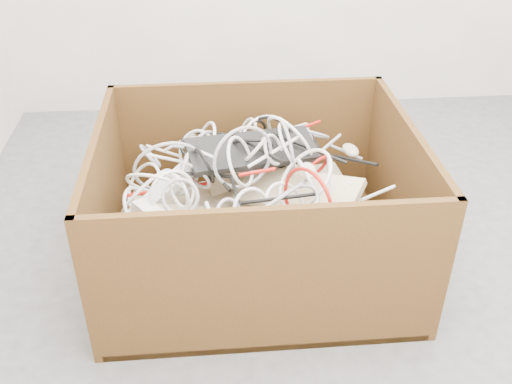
{
  "coord_description": "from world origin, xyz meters",
  "views": [
    {
      "loc": [
        -0.43,
        -1.66,
        1.44
      ],
      "look_at": [
        -0.28,
        0.09,
        0.3
      ],
      "focal_mm": 41.06,
      "sensor_mm": 36.0,
      "label": 1
    }
  ],
  "objects": [
    {
      "name": "power_strip_left",
      "position": [
        -0.6,
        0.03,
        0.37
      ],
      "size": [
        0.24,
        0.25,
        0.12
      ],
      "primitive_type": "cube",
      "rotation": [
        0.14,
        -0.26,
        0.81
      ],
      "color": "silver",
      "rests_on": "keyboard_pile"
    },
    {
      "name": "cable_tangle",
      "position": [
        -0.35,
        0.09,
        0.4
      ],
      "size": [
        0.96,
        0.78,
        0.4
      ],
      "color": "#96969B",
      "rests_on": "keyboard_pile"
    },
    {
      "name": "cardboard_box",
      "position": [
        -0.3,
        0.07,
        0.15
      ],
      "size": [
        1.09,
        0.91,
        0.55
      ],
      "color": "#3C200F",
      "rests_on": "ground"
    },
    {
      "name": "power_strip_right",
      "position": [
        -0.58,
        -0.17,
        0.35
      ],
      "size": [
        0.24,
        0.25,
        0.1
      ],
      "primitive_type": "cube",
      "rotation": [
        -0.1,
        0.17,
        -0.82
      ],
      "color": "silver",
      "rests_on": "keyboard_pile"
    },
    {
      "name": "vga_plug",
      "position": [
        -0.06,
        0.06,
        0.34
      ],
      "size": [
        0.05,
        0.05,
        0.03
      ],
      "primitive_type": "cube",
      "rotation": [
        0.09,
        0.14,
        -0.17
      ],
      "color": "#0B27AD",
      "rests_on": "keyboard_pile"
    },
    {
      "name": "ground",
      "position": [
        0.0,
        0.0,
        0.0
      ],
      "size": [
        3.0,
        3.0,
        0.0
      ],
      "primitive_type": "plane",
      "color": "#4A4B4D",
      "rests_on": "ground"
    },
    {
      "name": "mice_scatter",
      "position": [
        -0.29,
        0.04,
        0.34
      ],
      "size": [
        0.76,
        0.69,
        0.22
      ],
      "color": "beige",
      "rests_on": "keyboard_pile"
    },
    {
      "name": "keyboard_pile",
      "position": [
        -0.29,
        0.08,
        0.28
      ],
      "size": [
        0.86,
        0.78,
        0.41
      ],
      "color": "tan",
      "rests_on": "cardboard_box"
    }
  ]
}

